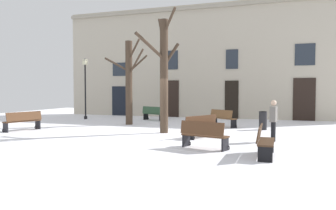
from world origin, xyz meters
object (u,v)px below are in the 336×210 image
at_px(tree_right_of_center, 164,71).
at_px(litter_bin, 263,120).
at_px(tree_left_of_center, 129,81).
at_px(streetlamp, 85,82).
at_px(bench_back_to_back_left, 23,121).
at_px(person_strolling, 273,119).
at_px(bench_far_corner, 223,118).
at_px(bench_near_center_tree, 204,126).
at_px(bench_near_lamp, 264,141).
at_px(bench_facing_shops, 153,113).
at_px(bench_back_to_back_right, 204,135).

bearing_deg(tree_right_of_center, litter_bin, 32.48).
bearing_deg(litter_bin, tree_right_of_center, -147.52).
bearing_deg(tree_left_of_center, litter_bin, -0.75).
xyz_separation_m(tree_left_of_center, litter_bin, (7.39, -0.10, -2.04)).
bearing_deg(streetlamp, tree_right_of_center, -33.79).
relative_size(bench_back_to_back_left, person_strolling, 1.17).
xyz_separation_m(streetlamp, bench_back_to_back_left, (0.73, -6.51, -2.00)).
xyz_separation_m(streetlamp, litter_bin, (11.71, -2.27, -2.03)).
distance_m(bench_far_corner, bench_near_center_tree, 4.19).
bearing_deg(litter_bin, bench_near_lamp, -86.39).
bearing_deg(bench_far_corner, streetlamp, 27.28).
height_order(bench_near_center_tree, person_strolling, person_strolling).
bearing_deg(bench_facing_shops, streetlamp, 29.55).
bearing_deg(tree_left_of_center, person_strolling, -26.01).
relative_size(bench_facing_shops, bench_near_center_tree, 0.86).
bearing_deg(bench_back_to_back_right, bench_near_center_tree, -60.17).
xyz_separation_m(tree_left_of_center, streetlamp, (-4.32, 2.17, -0.01)).
height_order(tree_right_of_center, bench_back_to_back_left, tree_right_of_center).
xyz_separation_m(tree_left_of_center, bench_near_lamp, (7.82, -6.98, -2.03)).
relative_size(bench_facing_shops, bench_far_corner, 1.04).
xyz_separation_m(tree_right_of_center, streetlamp, (-7.45, 4.98, -0.36)).
height_order(streetlamp, person_strolling, streetlamp).
distance_m(tree_right_of_center, litter_bin, 5.59).
xyz_separation_m(bench_near_center_tree, person_strolling, (2.79, -0.26, 0.41)).
xyz_separation_m(bench_back_to_back_right, person_strolling, (2.16, 2.38, 0.41)).
bearing_deg(bench_facing_shops, bench_back_to_back_right, 143.24).
distance_m(litter_bin, person_strolling, 3.87).
bearing_deg(bench_far_corner, bench_back_to_back_left, 65.73).
bearing_deg(bench_far_corner, tree_left_of_center, 42.85).
bearing_deg(bench_near_lamp, person_strolling, -3.55).
height_order(tree_left_of_center, bench_back_to_back_left, tree_left_of_center).
bearing_deg(tree_left_of_center, bench_far_corner, 6.01).
height_order(bench_back_to_back_right, bench_near_lamp, bench_back_to_back_right).
height_order(tree_right_of_center, person_strolling, tree_right_of_center).
bearing_deg(bench_back_to_back_left, tree_right_of_center, 118.82).
xyz_separation_m(streetlamp, bench_near_center_tree, (9.53, -5.81, -2.03)).
bearing_deg(tree_right_of_center, tree_left_of_center, 138.01).
xyz_separation_m(bench_facing_shops, person_strolling, (7.64, -6.69, 0.43)).
xyz_separation_m(litter_bin, bench_facing_shops, (-7.04, 2.88, -0.01)).
relative_size(tree_right_of_center, bench_facing_shops, 3.45).
distance_m(bench_facing_shops, bench_back_to_back_left, 8.14).
xyz_separation_m(streetlamp, bench_back_to_back_right, (10.16, -8.45, -2.03)).
xyz_separation_m(bench_far_corner, bench_back_to_back_left, (-8.87, -4.90, 0.01)).
bearing_deg(streetlamp, bench_near_lamp, -36.99).
height_order(litter_bin, bench_near_lamp, bench_near_lamp).
height_order(bench_facing_shops, bench_far_corner, bench_far_corner).
relative_size(litter_bin, bench_back_to_back_left, 0.49).
xyz_separation_m(litter_bin, person_strolling, (0.60, -3.80, 0.41)).
distance_m(bench_far_corner, person_strolling, 5.23).
relative_size(tree_left_of_center, bench_far_corner, 3.07).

